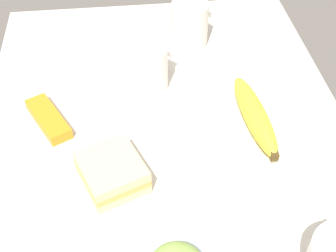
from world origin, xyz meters
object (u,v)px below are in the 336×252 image
Objects in this scene: coffee_mug_spare at (143,67)px; banana at (255,115)px; sandwich_main at (112,172)px; snack_bar at (48,119)px; coffee_mug_milky at (190,24)px; paper_napkin at (71,42)px.

coffee_mug_spare is 0.53× the size of banana.
sandwich_main reaches higher than snack_bar.
coffee_mug_milky is at bearing 141.44° from coffee_mug_spare.
coffee_mug_milky is at bearing 99.88° from snack_bar.
coffee_mug_milky is at bearing 154.46° from sandwich_main.
banana is (-10.37, 24.90, -0.25)cm from sandwich_main.
banana is at bearing 16.87° from coffee_mug_milky.
sandwich_main is at bearing -16.19° from coffee_mug_spare.
sandwich_main is (35.91, -17.16, -2.63)cm from coffee_mug_milky.
banana reaches higher than paper_napkin.
snack_bar is 0.72× the size of paper_napkin.
sandwich_main is 0.59× the size of banana.
coffee_mug_milky reaches higher than snack_bar.
banana is 1.78× the size of snack_bar.
coffee_mug_milky is at bearing 82.74° from paper_napkin.
paper_napkin is (-24.68, 2.84, -0.85)cm from snack_bar.
paper_napkin is at bearing -97.26° from coffee_mug_milky.
coffee_mug_milky is 39.89cm from sandwich_main.
coffee_mug_milky is 0.45× the size of banana.
coffee_mug_milky is 25.77cm from paper_napkin.
coffee_mug_milky is 0.58× the size of paper_napkin.
sandwich_main is at bearing -67.39° from banana.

